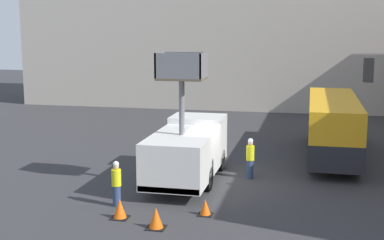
{
  "coord_description": "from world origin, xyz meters",
  "views": [
    {
      "loc": [
        4.0,
        -23.18,
        6.95
      ],
      "look_at": [
        -1.35,
        0.9,
        2.74
      ],
      "focal_mm": 50.0,
      "sensor_mm": 36.0,
      "label": 1
    }
  ],
  "objects_px": {
    "city_bus": "(333,123)",
    "traffic_cone_near_truck": "(205,208)",
    "utility_truck": "(188,149)",
    "traffic_cone_mid_road": "(120,209)",
    "traffic_cone_far_side": "(156,218)",
    "road_worker_near_truck": "(116,184)",
    "road_worker_directing": "(250,158)"
  },
  "relations": [
    {
      "from": "traffic_cone_near_truck",
      "to": "traffic_cone_mid_road",
      "type": "xyz_separation_m",
      "value": [
        -3.04,
        -1.02,
        0.06
      ]
    },
    {
      "from": "city_bus",
      "to": "traffic_cone_far_side",
      "type": "bearing_deg",
      "value": 154.2
    },
    {
      "from": "traffic_cone_near_truck",
      "to": "traffic_cone_far_side",
      "type": "xyz_separation_m",
      "value": [
        -1.44,
        -1.71,
        0.07
      ]
    },
    {
      "from": "utility_truck",
      "to": "traffic_cone_near_truck",
      "type": "height_order",
      "value": "utility_truck"
    },
    {
      "from": "city_bus",
      "to": "traffic_cone_near_truck",
      "type": "bearing_deg",
      "value": 156.58
    },
    {
      "from": "city_bus",
      "to": "road_worker_near_truck",
      "type": "height_order",
      "value": "city_bus"
    },
    {
      "from": "road_worker_directing",
      "to": "road_worker_near_truck",
      "type": "bearing_deg",
      "value": -88.11
    },
    {
      "from": "traffic_cone_mid_road",
      "to": "traffic_cone_far_side",
      "type": "distance_m",
      "value": 1.74
    },
    {
      "from": "road_worker_near_truck",
      "to": "road_worker_directing",
      "type": "relative_size",
      "value": 0.95
    },
    {
      "from": "road_worker_directing",
      "to": "traffic_cone_far_side",
      "type": "height_order",
      "value": "road_worker_directing"
    },
    {
      "from": "traffic_cone_near_truck",
      "to": "traffic_cone_mid_road",
      "type": "height_order",
      "value": "traffic_cone_mid_road"
    },
    {
      "from": "traffic_cone_near_truck",
      "to": "traffic_cone_far_side",
      "type": "relative_size",
      "value": 0.81
    },
    {
      "from": "city_bus",
      "to": "road_worker_near_truck",
      "type": "xyz_separation_m",
      "value": [
        -8.61,
        -10.35,
        -0.99
      ]
    },
    {
      "from": "road_worker_directing",
      "to": "traffic_cone_mid_road",
      "type": "distance_m",
      "value": 7.65
    },
    {
      "from": "traffic_cone_near_truck",
      "to": "city_bus",
      "type": "bearing_deg",
      "value": 64.88
    },
    {
      "from": "utility_truck",
      "to": "road_worker_near_truck",
      "type": "distance_m",
      "value": 4.45
    },
    {
      "from": "traffic_cone_mid_road",
      "to": "traffic_cone_far_side",
      "type": "xyz_separation_m",
      "value": [
        1.6,
        -0.68,
        0.01
      ]
    },
    {
      "from": "road_worker_directing",
      "to": "traffic_cone_mid_road",
      "type": "xyz_separation_m",
      "value": [
        -4.12,
        -6.42,
        -0.63
      ]
    },
    {
      "from": "road_worker_directing",
      "to": "traffic_cone_near_truck",
      "type": "distance_m",
      "value": 5.55
    },
    {
      "from": "utility_truck",
      "to": "traffic_cone_mid_road",
      "type": "relative_size",
      "value": 9.27
    },
    {
      "from": "traffic_cone_near_truck",
      "to": "traffic_cone_mid_road",
      "type": "relative_size",
      "value": 0.84
    },
    {
      "from": "road_worker_near_truck",
      "to": "city_bus",
      "type": "bearing_deg",
      "value": 135.44
    },
    {
      "from": "road_worker_near_truck",
      "to": "road_worker_directing",
      "type": "height_order",
      "value": "road_worker_directing"
    },
    {
      "from": "traffic_cone_near_truck",
      "to": "traffic_cone_mid_road",
      "type": "bearing_deg",
      "value": -161.39
    },
    {
      "from": "road_worker_directing",
      "to": "traffic_cone_far_side",
      "type": "distance_m",
      "value": 7.56
    },
    {
      "from": "city_bus",
      "to": "traffic_cone_far_side",
      "type": "xyz_separation_m",
      "value": [
        -6.41,
        -12.32,
        -1.55
      ]
    },
    {
      "from": "traffic_cone_mid_road",
      "to": "road_worker_directing",
      "type": "bearing_deg",
      "value": 57.32
    },
    {
      "from": "utility_truck",
      "to": "traffic_cone_mid_road",
      "type": "height_order",
      "value": "utility_truck"
    },
    {
      "from": "road_worker_near_truck",
      "to": "traffic_cone_near_truck",
      "type": "relative_size",
      "value": 2.98
    },
    {
      "from": "traffic_cone_far_side",
      "to": "city_bus",
      "type": "bearing_deg",
      "value": 62.49
    },
    {
      "from": "city_bus",
      "to": "road_worker_directing",
      "type": "relative_size",
      "value": 5.47
    },
    {
      "from": "traffic_cone_near_truck",
      "to": "traffic_cone_mid_road",
      "type": "distance_m",
      "value": 3.2
    }
  ]
}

